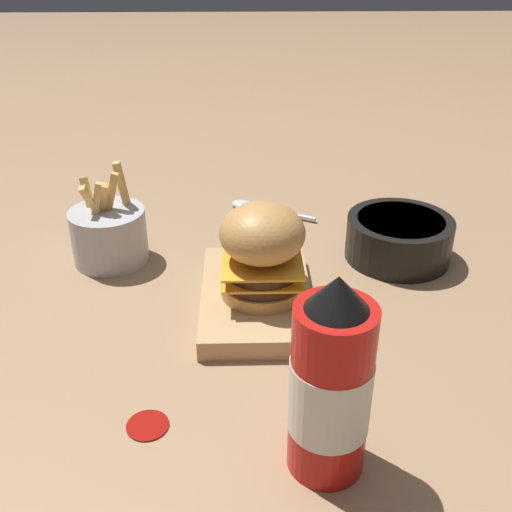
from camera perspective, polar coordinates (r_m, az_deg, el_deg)
name	(u,v)px	position (r m, az deg, el deg)	size (l,w,h in m)	color
ground_plane	(288,314)	(0.79, 3.06, -5.54)	(6.00, 6.00, 0.00)	#9E7A56
serving_board	(256,298)	(0.80, 0.00, -3.98)	(0.23, 0.14, 0.03)	tan
burger	(262,250)	(0.75, 0.60, 0.56)	(0.11, 0.11, 0.12)	tan
ketchup_bottle	(330,386)	(0.54, 7.10, -12.22)	(0.07, 0.07, 0.21)	red
fries_basket	(109,234)	(0.92, -13.82, 2.03)	(0.11, 0.11, 0.15)	#B7B7BC
side_bowl	(399,237)	(0.93, 13.44, 1.74)	(0.16, 0.16, 0.06)	black
spoon	(253,207)	(1.07, -0.29, 4.73)	(0.09, 0.15, 0.01)	silver
ketchup_puddle	(148,425)	(0.64, -10.29, -15.54)	(0.04, 0.04, 0.00)	#9E140F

